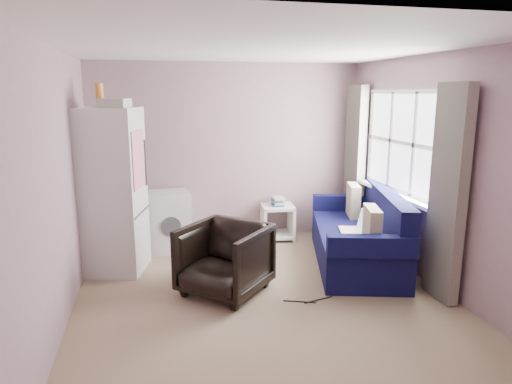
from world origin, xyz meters
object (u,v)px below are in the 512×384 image
Objects in this scene: armchair at (225,256)px; sofa at (361,237)px; washing_machine at (169,220)px; fridge at (112,190)px; side_table at (277,219)px.

armchair is 1.85m from sofa.
sofa is (2.31, -1.05, -0.08)m from washing_machine.
armchair is 1.60m from fridge.
washing_machine is 1.27× the size of side_table.
fridge is (-1.16, 0.94, 0.57)m from armchair.
washing_machine is at bearing 56.94° from fridge.
washing_machine is (0.64, 0.60, -0.57)m from fridge.
sofa is at bearing 5.30° from fridge.
sofa reaches higher than side_table.
washing_machine is at bearing 171.07° from sofa.
washing_machine is 2.54m from sofa.
side_table is 0.28× the size of sofa.
fridge reaches higher than side_table.
sofa is at bearing -57.21° from side_table.
washing_machine reaches higher than side_table.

